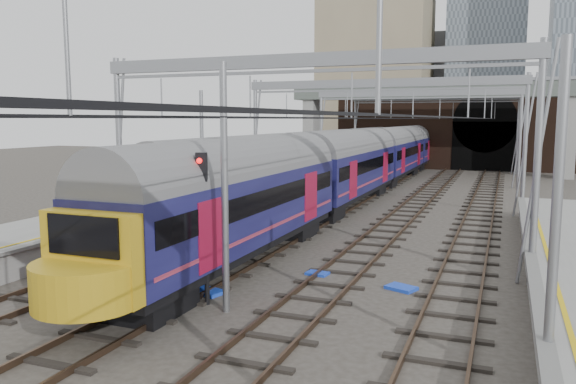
% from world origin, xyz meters
% --- Properties ---
extents(ground, '(160.00, 160.00, 0.00)m').
position_xyz_m(ground, '(0.00, 0.00, 0.00)').
color(ground, '#38332D').
rests_on(ground, ground).
extents(tracks, '(14.40, 80.00, 0.22)m').
position_xyz_m(tracks, '(0.00, 15.00, 0.02)').
color(tracks, '#4C3828').
rests_on(tracks, ground).
extents(overhead_line, '(16.80, 80.00, 8.00)m').
position_xyz_m(overhead_line, '(0.00, 21.49, 6.57)').
color(overhead_line, gray).
rests_on(overhead_line, ground).
extents(retaining_wall, '(28.00, 2.75, 9.00)m').
position_xyz_m(retaining_wall, '(1.40, 51.93, 4.33)').
color(retaining_wall, '#311E16').
rests_on(retaining_wall, ground).
extents(overbridge, '(28.00, 3.00, 9.25)m').
position_xyz_m(overbridge, '(0.00, 46.00, 7.27)').
color(overbridge, gray).
rests_on(overbridge, ground).
extents(city_skyline, '(37.50, 27.50, 60.00)m').
position_xyz_m(city_skyline, '(2.73, 70.48, 17.09)').
color(city_skyline, tan).
rests_on(city_skyline, ground).
extents(train_main, '(2.79, 64.41, 4.80)m').
position_xyz_m(train_main, '(-2.00, 30.83, 2.48)').
color(train_main, black).
rests_on(train_main, ground).
extents(train_second, '(2.64, 45.87, 4.60)m').
position_xyz_m(train_second, '(-6.00, 29.27, 2.39)').
color(train_second, black).
rests_on(train_second, ground).
extents(signal_near_centre, '(0.36, 0.46, 4.52)m').
position_xyz_m(signal_near_centre, '(-0.82, 2.29, 2.88)').
color(signal_near_centre, black).
rests_on(signal_near_centre, ground).
extents(equip_cover_a, '(1.13, 0.93, 0.11)m').
position_xyz_m(equip_cover_a, '(-1.32, 3.27, 0.06)').
color(equip_cover_a, blue).
rests_on(equip_cover_a, ground).
extents(equip_cover_b, '(0.81, 0.62, 0.09)m').
position_xyz_m(equip_cover_b, '(1.22, 6.58, 0.04)').
color(equip_cover_b, blue).
rests_on(equip_cover_b, ground).
extents(equip_cover_c, '(1.09, 0.94, 0.11)m').
position_xyz_m(equip_cover_c, '(4.29, 5.91, 0.05)').
color(equip_cover_c, blue).
rests_on(equip_cover_c, ground).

